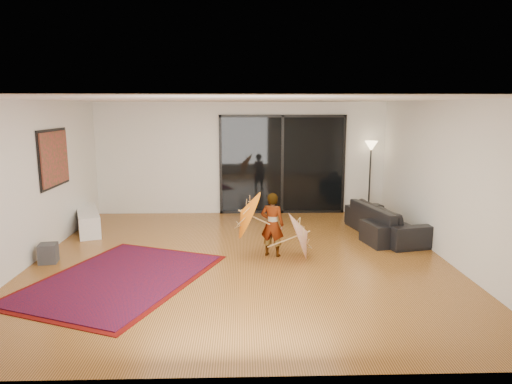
{
  "coord_description": "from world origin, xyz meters",
  "views": [
    {
      "loc": [
        0.03,
        -7.53,
        2.59
      ],
      "look_at": [
        0.27,
        0.41,
        1.1
      ],
      "focal_mm": 32.0,
      "sensor_mm": 36.0,
      "label": 1
    }
  ],
  "objects_px": {
    "media_console": "(88,220)",
    "ottoman": "(386,233)",
    "sofa": "(387,221)",
    "child": "(272,224)"
  },
  "relations": [
    {
      "from": "media_console",
      "to": "ottoman",
      "type": "distance_m",
      "value": 6.12
    },
    {
      "from": "media_console",
      "to": "sofa",
      "type": "relative_size",
      "value": 0.74
    },
    {
      "from": "media_console",
      "to": "child",
      "type": "height_order",
      "value": "child"
    },
    {
      "from": "ottoman",
      "to": "sofa",
      "type": "bearing_deg",
      "value": 71.25
    },
    {
      "from": "ottoman",
      "to": "child",
      "type": "bearing_deg",
      "value": -164.13
    },
    {
      "from": "media_console",
      "to": "child",
      "type": "xyz_separation_m",
      "value": [
        3.79,
        -1.77,
        0.34
      ]
    },
    {
      "from": "media_console",
      "to": "sofa",
      "type": "height_order",
      "value": "sofa"
    },
    {
      "from": "media_console",
      "to": "sofa",
      "type": "distance_m",
      "value": 6.23
    },
    {
      "from": "sofa",
      "to": "ottoman",
      "type": "distance_m",
      "value": 0.61
    },
    {
      "from": "sofa",
      "to": "ottoman",
      "type": "bearing_deg",
      "value": 148.67
    }
  ]
}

